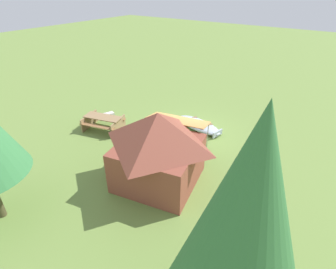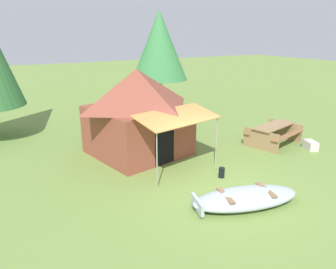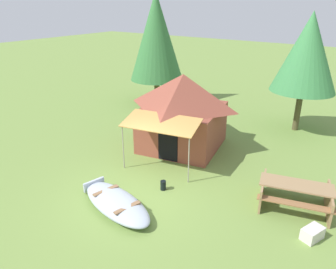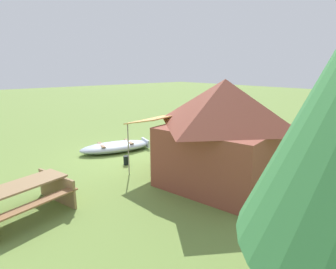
% 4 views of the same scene
% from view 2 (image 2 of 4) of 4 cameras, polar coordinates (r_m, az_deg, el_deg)
% --- Properties ---
extents(ground_plane, '(80.00, 80.00, 0.00)m').
position_cam_2_polar(ground_plane, '(9.11, 9.13, -9.73)').
color(ground_plane, olive).
extents(beached_rowboat, '(2.96, 1.71, 0.39)m').
position_cam_2_polar(beached_rowboat, '(8.47, 13.32, -10.71)').
color(beached_rowboat, '#A7B3C2').
rests_on(beached_rowboat, ground_plane).
extents(canvas_cabin_tent, '(3.67, 4.67, 2.97)m').
position_cam_2_polar(canvas_cabin_tent, '(11.27, -5.33, 4.13)').
color(canvas_cabin_tent, brown).
rests_on(canvas_cabin_tent, ground_plane).
extents(picnic_table, '(2.27, 1.87, 0.76)m').
position_cam_2_polar(picnic_table, '(13.07, 17.92, 0.43)').
color(picnic_table, '#987750').
rests_on(picnic_table, ground_plane).
extents(cooler_box, '(0.52, 0.65, 0.32)m').
position_cam_2_polar(cooler_box, '(13.07, 23.59, -1.71)').
color(cooler_box, silver).
rests_on(cooler_box, ground_plane).
extents(fuel_can, '(0.22, 0.22, 0.31)m').
position_cam_2_polar(fuel_can, '(9.85, 9.34, -6.57)').
color(fuel_can, black).
rests_on(fuel_can, ground_plane).
extents(pine_tree_back_left, '(2.75, 2.75, 5.15)m').
position_cam_2_polar(pine_tree_back_left, '(16.50, -1.52, 15.25)').
color(pine_tree_back_left, '#4C4529').
rests_on(pine_tree_back_left, ground_plane).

